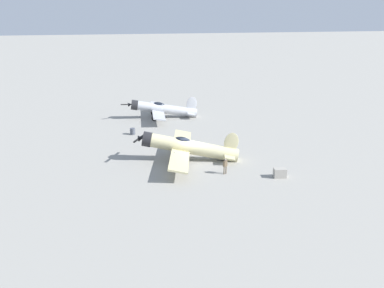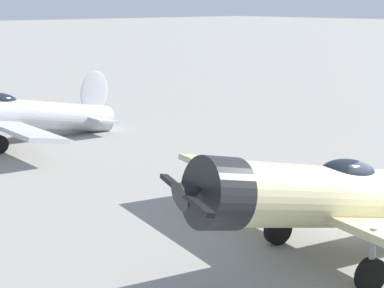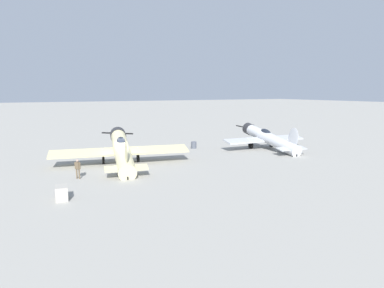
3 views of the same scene
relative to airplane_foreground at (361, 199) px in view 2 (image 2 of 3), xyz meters
name	(u,v)px [view 2 (image 2 of 3)]	position (x,y,z in m)	size (l,w,h in m)	color
ground_plane	(372,252)	(0.10, 0.51, -1.48)	(400.00, 400.00, 0.00)	gray
airplane_foreground	(361,199)	(0.00, 0.00, 0.00)	(12.83, 11.12, 3.38)	beige
airplane_mid_apron	(9,114)	(-17.71, -0.68, -0.13)	(10.56, 11.11, 3.19)	#B7BABF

